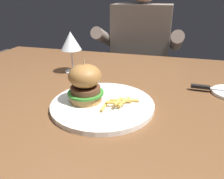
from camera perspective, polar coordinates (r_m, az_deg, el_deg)
name	(u,v)px	position (r m, az deg, el deg)	size (l,w,h in m)	color
dining_table	(102,110)	(0.77, -2.59, -5.42)	(1.40, 0.99, 0.74)	brown
main_plate	(103,104)	(0.63, -2.47, -3.93)	(0.30, 0.30, 0.01)	white
burger_sandwich	(85,83)	(0.62, -7.01, 1.66)	(0.10, 0.10, 0.13)	#B78447
fries_pile	(119,102)	(0.61, 1.80, -3.29)	(0.09, 0.09, 0.02)	gold
wine_glass	(71,42)	(0.90, -10.70, 12.11)	(0.08, 0.08, 0.17)	silver
table_knife	(216,89)	(0.80, 25.44, 0.20)	(0.19, 0.02, 0.01)	silver
diner_person	(139,70)	(1.50, 7.15, 5.20)	(0.51, 0.36, 1.18)	#282833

